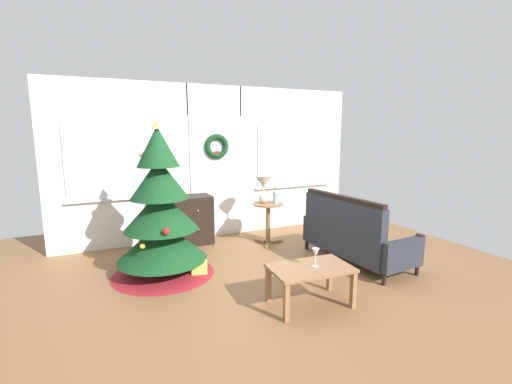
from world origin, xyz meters
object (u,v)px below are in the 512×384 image
at_px(side_table, 268,215).
at_px(table_lamp, 264,185).
at_px(flower_vase, 276,196).
at_px(gift_box, 198,267).
at_px(wine_glass, 316,253).
at_px(christmas_tree, 161,219).
at_px(coffee_table, 310,272).
at_px(settee_sofa, 352,236).
at_px(dresser_cabinet, 183,221).

distance_m(side_table, table_lamp, 0.48).
height_order(flower_vase, gift_box, flower_vase).
relative_size(side_table, wine_glass, 3.44).
bearing_deg(christmas_tree, coffee_table, -49.83).
height_order(coffee_table, gift_box, coffee_table).
relative_size(christmas_tree, side_table, 2.90).
distance_m(christmas_tree, coffee_table, 1.96).
bearing_deg(side_table, settee_sofa, -60.82).
height_order(christmas_tree, side_table, christmas_tree).
relative_size(settee_sofa, gift_box, 8.17).
height_order(settee_sofa, flower_vase, flower_vase).
bearing_deg(settee_sofa, table_lamp, 120.48).
relative_size(side_table, table_lamp, 1.52).
bearing_deg(settee_sofa, wine_glass, -145.15).
xyz_separation_m(christmas_tree, gift_box, (0.39, -0.20, -0.62)).
distance_m(dresser_cabinet, side_table, 1.36).
height_order(table_lamp, gift_box, table_lamp).
relative_size(christmas_tree, wine_glass, 9.98).
height_order(wine_glass, gift_box, wine_glass).
distance_m(wine_glass, gift_box, 1.64).
relative_size(side_table, flower_vase, 1.91).
height_order(settee_sofa, wine_glass, settee_sofa).
height_order(dresser_cabinet, coffee_table, dresser_cabinet).
distance_m(christmas_tree, table_lamp, 1.80).
relative_size(flower_vase, coffee_table, 0.40).
relative_size(flower_vase, gift_box, 1.73).
xyz_separation_m(side_table, flower_vase, (0.10, -0.06, 0.31)).
bearing_deg(flower_vase, side_table, 149.04).
xyz_separation_m(dresser_cabinet, flower_vase, (1.34, -0.61, 0.40)).
xyz_separation_m(christmas_tree, wine_glass, (1.29, -1.49, -0.17)).
height_order(table_lamp, wine_glass, table_lamp).
relative_size(dresser_cabinet, settee_sofa, 0.55).
bearing_deg(flower_vase, gift_box, -155.89).
bearing_deg(dresser_cabinet, table_lamp, -23.38).
height_order(dresser_cabinet, gift_box, dresser_cabinet).
xyz_separation_m(table_lamp, wine_glass, (-0.41, -2.05, -0.40)).
bearing_deg(table_lamp, wine_glass, -101.38).
bearing_deg(gift_box, christmas_tree, 152.71).
bearing_deg(wine_glass, side_table, 76.76).
bearing_deg(gift_box, coffee_table, -56.19).
distance_m(table_lamp, coffee_table, 2.16).
distance_m(side_table, wine_glass, 2.06).
bearing_deg(table_lamp, gift_box, -149.95).
bearing_deg(christmas_tree, table_lamp, 18.07).
bearing_deg(wine_glass, gift_box, 124.88).
xyz_separation_m(wine_glass, gift_box, (-0.90, 1.29, -0.46)).
xyz_separation_m(side_table, coffee_table, (-0.52, -1.99, -0.12)).
height_order(flower_vase, coffee_table, flower_vase).
height_order(side_table, coffee_table, side_table).
distance_m(table_lamp, wine_glass, 2.12).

